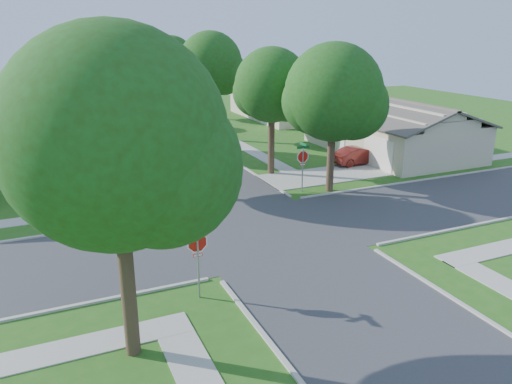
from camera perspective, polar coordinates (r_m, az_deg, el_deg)
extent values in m
plane|color=#285918|center=(24.04, 0.83, -4.52)|extent=(100.00, 100.00, 0.00)
cube|color=#333335|center=(24.04, 0.83, -4.51)|extent=(7.00, 100.00, 0.02)
cube|color=#9E9B91|center=(49.52, -5.35, 7.26)|extent=(1.20, 40.00, 0.04)
cube|color=#9E9B91|center=(47.18, -19.59, 5.75)|extent=(1.20, 40.00, 0.04)
cube|color=#9E9B91|center=(33.52, 8.07, 1.93)|extent=(8.80, 3.60, 0.05)
cube|color=gray|center=(17.95, -6.63, -8.12)|extent=(0.06, 0.06, 2.70)
cylinder|color=white|center=(17.61, -6.72, -5.78)|extent=(1.05, 0.02, 1.05)
cylinder|color=red|center=(17.61, -6.72, -5.78)|extent=(0.90, 0.03, 0.90)
cube|color=red|center=(17.81, -6.67, -7.16)|extent=(0.34, 0.03, 0.12)
cube|color=white|center=(17.81, -6.67, -7.16)|extent=(0.30, 0.03, 0.08)
cube|color=#0C5426|center=(17.39, -6.79, -4.06)|extent=(0.80, 0.02, 0.16)
cube|color=#0C5426|center=(17.32, -6.81, -3.51)|extent=(0.02, 0.80, 0.16)
cube|color=gray|center=(29.59, 5.33, 2.53)|extent=(0.06, 0.06, 2.70)
cylinder|color=white|center=(29.39, 5.38, 4.04)|extent=(1.05, 0.02, 1.05)
cylinder|color=red|center=(29.39, 5.38, 4.04)|extent=(0.90, 0.03, 0.90)
cube|color=red|center=(29.51, 5.35, 3.15)|extent=(0.34, 0.03, 0.12)
cube|color=white|center=(29.51, 5.35, 3.15)|extent=(0.30, 0.03, 0.08)
cube|color=#0C5426|center=(29.26, 5.41, 5.12)|extent=(0.80, 0.02, 0.16)
cube|color=#0C5426|center=(29.22, 5.42, 5.46)|extent=(0.02, 0.80, 0.16)
cylinder|color=#38281C|center=(33.15, 1.75, 5.41)|extent=(0.44, 0.44, 3.95)
sphere|color=#204110|center=(32.52, 1.82, 12.13)|extent=(4.80, 4.80, 4.80)
sphere|color=#204110|center=(32.53, 3.54, 11.05)|extent=(3.46, 3.46, 3.46)
sphere|color=#204110|center=(32.81, 0.19, 11.35)|extent=(3.26, 3.26, 3.26)
cylinder|color=#38281C|center=(44.05, -5.06, 8.73)|extent=(0.44, 0.44, 4.30)
sphere|color=#204110|center=(43.56, -5.23, 14.41)|extent=(5.40, 5.40, 5.40)
sphere|color=#204110|center=(43.41, -3.75, 13.54)|extent=(3.89, 3.89, 3.89)
sphere|color=#204110|center=(43.98, -6.53, 13.70)|extent=(3.67, 3.67, 3.67)
cylinder|color=#38281C|center=(56.39, -9.45, 10.55)|extent=(0.44, 0.44, 4.20)
sphere|color=#204110|center=(56.02, -9.67, 14.74)|extent=(5.00, 5.00, 5.00)
sphere|color=#204110|center=(55.80, -8.60, 14.13)|extent=(3.60, 3.60, 3.60)
sphere|color=#204110|center=(56.47, -10.56, 14.21)|extent=(3.40, 3.40, 3.40)
cylinder|color=#38281C|center=(30.36, -14.51, 3.94)|extent=(0.44, 0.44, 4.25)
sphere|color=#204110|center=(29.66, -15.16, 11.91)|extent=(5.20, 5.20, 5.20)
sphere|color=#204110|center=(29.37, -13.11, 10.73)|extent=(3.74, 3.74, 3.74)
sphere|color=#204110|center=(30.24, -16.76, 10.89)|extent=(3.54, 3.54, 3.54)
cylinder|color=#38281C|center=(42.00, -17.39, 7.64)|extent=(0.44, 0.44, 4.44)
sphere|color=#204110|center=(41.49, -17.98, 13.80)|extent=(5.60, 5.60, 5.60)
sphere|color=#204110|center=(41.10, -16.41, 12.93)|extent=(4.03, 4.03, 4.03)
sphere|color=#204110|center=(42.14, -19.18, 12.97)|extent=(3.81, 3.81, 3.81)
cylinder|color=#38281C|center=(54.84, -19.09, 9.46)|extent=(0.44, 0.44, 3.90)
sphere|color=#204110|center=(54.47, -19.51, 13.38)|extent=(4.60, 4.60, 4.60)
sphere|color=#204110|center=(54.12, -18.53, 12.84)|extent=(3.31, 3.31, 3.31)
sphere|color=#204110|center=(55.02, -20.24, 12.86)|extent=(3.13, 3.13, 3.13)
cylinder|color=#38281C|center=(15.11, -14.38, -11.06)|extent=(0.44, 0.44, 4.04)
sphere|color=#204110|center=(13.55, -15.86, 5.96)|extent=(6.00, 6.00, 6.00)
sphere|color=#204110|center=(13.33, -10.74, 2.82)|extent=(4.32, 4.32, 4.32)
sphere|color=#204110|center=(14.32, -19.67, 3.75)|extent=(4.08, 4.08, 4.08)
cylinder|color=#38281C|center=(29.87, 8.51, 3.39)|extent=(0.44, 0.44, 3.54)
sphere|color=#204110|center=(29.12, 8.89, 11.20)|extent=(5.60, 5.60, 5.60)
sphere|color=#204110|center=(29.28, 11.06, 9.74)|extent=(4.03, 4.03, 4.03)
sphere|color=#204110|center=(29.34, 6.68, 10.24)|extent=(3.81, 3.81, 3.81)
cube|color=#B4A78E|center=(40.89, 15.03, 6.40)|extent=(8.00, 13.00, 2.80)
cube|color=#403C37|center=(41.82, 17.43, 9.30)|extent=(4.42, 13.60, 1.56)
cube|color=#403C37|center=(39.33, 12.96, 9.15)|extent=(4.42, 13.60, 1.56)
cube|color=silver|center=(35.51, 13.76, 4.30)|extent=(0.06, 3.20, 2.20)
cube|color=silver|center=(39.14, 9.74, 5.66)|extent=(0.06, 0.90, 2.00)
cube|color=#1E2633|center=(41.17, 7.79, 7.14)|extent=(0.06, 1.80, 1.10)
cube|color=#B4A78E|center=(55.84, 3.40, 9.96)|extent=(8.00, 13.00, 2.80)
cube|color=#403C37|center=(56.52, 5.28, 12.11)|extent=(4.42, 13.60, 1.56)
cube|color=#403C37|center=(54.70, 1.53, 11.98)|extent=(4.42, 13.60, 1.56)
cube|color=silver|center=(50.66, 1.32, 8.82)|extent=(0.06, 3.20, 2.20)
cube|color=silver|center=(54.78, -0.73, 9.41)|extent=(0.06, 0.90, 2.00)
cube|color=#1E2633|center=(57.08, -1.78, 10.31)|extent=(0.06, 1.80, 1.10)
cube|color=silver|center=(49.01, -26.81, 6.58)|extent=(0.06, 3.20, 2.20)
cube|color=silver|center=(53.51, -26.64, 7.31)|extent=(0.06, 0.90, 2.00)
cube|color=#1E2633|center=(56.00, -26.64, 8.29)|extent=(0.06, 1.80, 1.10)
imported|color=#5D1813|center=(36.59, 11.62, 4.10)|extent=(3.94, 1.53, 1.28)
imported|color=black|center=(45.98, -7.72, 7.18)|extent=(1.81, 4.09, 1.37)
imported|color=black|center=(56.00, -15.42, 8.53)|extent=(1.64, 4.02, 1.17)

